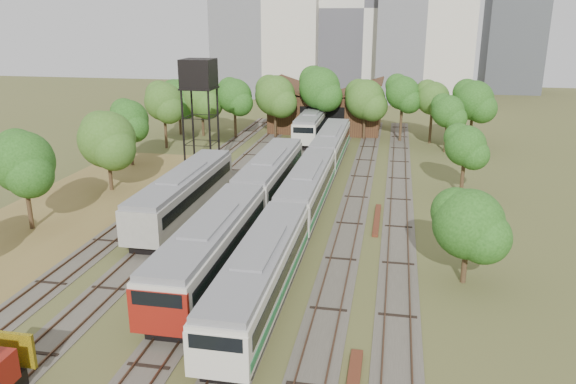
# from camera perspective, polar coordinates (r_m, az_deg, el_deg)

# --- Properties ---
(ground) EXTENTS (240.00, 240.00, 0.00)m
(ground) POSITION_cam_1_polar(r_m,az_deg,el_deg) (32.20, -7.57, -13.55)
(ground) COLOR #475123
(ground) RESTS_ON ground
(dry_grass_patch) EXTENTS (14.00, 60.00, 0.04)m
(dry_grass_patch) POSITION_cam_1_polar(r_m,az_deg,el_deg) (46.62, -25.91, -5.11)
(dry_grass_patch) COLOR brown
(dry_grass_patch) RESTS_ON ground
(tracks) EXTENTS (24.60, 80.00, 0.19)m
(tracks) POSITION_cam_1_polar(r_m,az_deg,el_deg) (54.56, -0.06, -0.11)
(tracks) COLOR #4C473D
(tracks) RESTS_ON ground
(railcar_red_set) EXTENTS (3.24, 34.58, 4.02)m
(railcar_red_set) POSITION_cam_1_polar(r_m,az_deg,el_deg) (44.61, -4.27, -1.40)
(railcar_red_set) COLOR black
(railcar_red_set) RESTS_ON ground
(railcar_green_set) EXTENTS (3.02, 52.08, 3.74)m
(railcar_green_set) POSITION_cam_1_polar(r_m,az_deg,el_deg) (49.30, 1.99, 0.30)
(railcar_green_set) COLOR black
(railcar_green_set) RESTS_ON ground
(railcar_rear) EXTENTS (3.12, 16.08, 3.86)m
(railcar_rear) POSITION_cam_1_polar(r_m,az_deg,el_deg) (78.59, 2.51, 6.83)
(railcar_rear) COLOR black
(railcar_rear) RESTS_ON ground
(old_grey_coach) EXTENTS (3.15, 18.00, 3.90)m
(old_grey_coach) POSITION_cam_1_polar(r_m,az_deg,el_deg) (48.36, -10.50, -0.14)
(old_grey_coach) COLOR black
(old_grey_coach) RESTS_ON ground
(water_tower) EXTENTS (3.51, 3.51, 12.12)m
(water_tower) POSITION_cam_1_polar(r_m,az_deg,el_deg) (62.52, -9.07, 11.48)
(water_tower) COLOR black
(water_tower) RESTS_ON ground
(rail_pile_far) EXTENTS (0.47, 7.49, 0.24)m
(rail_pile_far) POSITION_cam_1_polar(r_m,az_deg,el_deg) (47.88, 9.02, -2.78)
(rail_pile_far) COLOR brown
(rail_pile_far) RESTS_ON ground
(maintenance_shed) EXTENTS (16.45, 11.55, 7.58)m
(maintenance_shed) POSITION_cam_1_polar(r_m,az_deg,el_deg) (85.75, 3.95, 8.29)
(maintenance_shed) COLOR #3A2215
(maintenance_shed) RESTS_ON ground
(tree_band_left) EXTENTS (8.88, 62.93, 8.51)m
(tree_band_left) POSITION_cam_1_polar(r_m,az_deg,el_deg) (60.39, -18.18, 5.97)
(tree_band_left) COLOR #382616
(tree_band_left) RESTS_ON ground
(tree_band_far) EXTENTS (42.18, 8.25, 9.82)m
(tree_band_far) POSITION_cam_1_polar(r_m,az_deg,el_deg) (78.16, 3.53, 9.73)
(tree_band_far) COLOR #382616
(tree_band_far) RESTS_ON ground
(tree_band_right) EXTENTS (5.91, 41.77, 7.19)m
(tree_band_right) POSITION_cam_1_polar(r_m,az_deg,el_deg) (53.04, 16.97, 3.69)
(tree_band_right) COLOR #382616
(tree_band_right) RESTS_ON ground
(tower_centre) EXTENTS (20.00, 18.00, 36.00)m
(tower_centre) POSITION_cam_1_polar(r_m,az_deg,el_deg) (126.29, 8.00, 17.97)
(tower_centre) COLOR beige
(tower_centre) RESTS_ON ground
(tower_far_right) EXTENTS (12.00, 12.00, 28.00)m
(tower_far_right) POSITION_cam_1_polar(r_m,az_deg,el_deg) (138.33, 22.01, 15.21)
(tower_far_right) COLOR #404348
(tower_far_right) RESTS_ON ground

